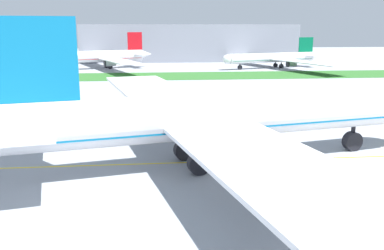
{
  "coord_description": "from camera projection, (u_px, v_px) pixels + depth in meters",
  "views": [
    {
      "loc": [
        -10.12,
        -49.41,
        17.19
      ],
      "look_at": [
        -4.3,
        7.97,
        3.95
      ],
      "focal_mm": 40.46,
      "sensor_mm": 36.0,
      "label": 1
    }
  ],
  "objects": [
    {
      "name": "terminal_building",
      "position": [
        190.0,
        43.0,
        215.08
      ],
      "size": [
        105.87,
        20.0,
        18.0
      ],
      "primitive_type": "cube",
      "color": "gray",
      "rests_on": "ground"
    },
    {
      "name": "ground_plane",
      "position": [
        234.0,
        170.0,
        52.76
      ],
      "size": [
        600.0,
        600.0,
        0.0
      ],
      "primitive_type": "plane",
      "color": "#9399A0",
      "rests_on": "ground"
    },
    {
      "name": "parked_airliner_far_centre",
      "position": [
        274.0,
        58.0,
        179.75
      ],
      "size": [
        45.52,
        75.81,
        12.49
      ],
      "color": "white",
      "rests_on": "ground"
    },
    {
      "name": "parked_airliner_far_left",
      "position": [
        103.0,
        57.0,
        176.81
      ],
      "size": [
        40.95,
        65.74,
        14.66
      ],
      "color": "white",
      "rests_on": "ground"
    },
    {
      "name": "airliner_foreground",
      "position": [
        215.0,
        117.0,
        53.61
      ],
      "size": [
        61.01,
        99.33,
        18.21
      ],
      "color": "white",
      "rests_on": "ground"
    },
    {
      "name": "apron_taxi_line",
      "position": [
        228.0,
        161.0,
        56.28
      ],
      "size": [
        280.0,
        0.36,
        0.01
      ],
      "primitive_type": "cube",
      "color": "yellow",
      "rests_on": "ground"
    },
    {
      "name": "grass_median_strip",
      "position": [
        177.0,
        76.0,
        151.92
      ],
      "size": [
        320.0,
        24.0,
        0.1
      ],
      "primitive_type": "cube",
      "color": "#2D6628",
      "rests_on": "ground"
    }
  ]
}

